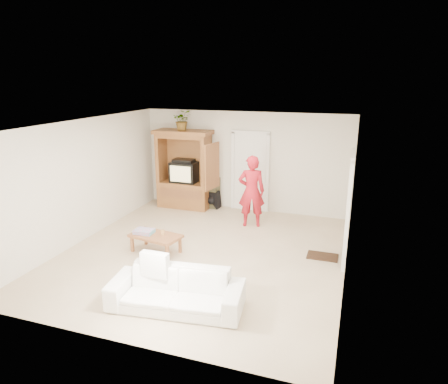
% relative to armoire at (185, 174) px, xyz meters
% --- Properties ---
extents(floor, '(6.00, 6.00, 0.00)m').
position_rel_armoire_xyz_m(floor, '(1.58, -2.66, -0.91)').
color(floor, tan).
rests_on(floor, ground).
extents(ceiling, '(6.00, 6.00, 0.00)m').
position_rel_armoire_xyz_m(ceiling, '(1.58, -2.66, 1.69)').
color(ceiling, white).
rests_on(ceiling, floor).
extents(wall_back, '(5.50, 0.00, 5.50)m').
position_rel_armoire_xyz_m(wall_back, '(1.58, 0.34, 0.39)').
color(wall_back, silver).
rests_on(wall_back, floor).
extents(wall_front, '(5.50, 0.00, 5.50)m').
position_rel_armoire_xyz_m(wall_front, '(1.58, -5.66, 0.39)').
color(wall_front, silver).
rests_on(wall_front, floor).
extents(wall_left, '(0.00, 6.00, 6.00)m').
position_rel_armoire_xyz_m(wall_left, '(-1.17, -2.66, 0.39)').
color(wall_left, silver).
rests_on(wall_left, floor).
extents(wall_right, '(0.00, 6.00, 6.00)m').
position_rel_armoire_xyz_m(wall_right, '(4.33, -2.66, 0.39)').
color(wall_right, silver).
rests_on(wall_right, floor).
extents(armoire, '(1.82, 1.14, 2.10)m').
position_rel_armoire_xyz_m(armoire, '(0.00, 0.00, 0.00)').
color(armoire, '#965E2E').
rests_on(armoire, floor).
extents(door_back, '(0.85, 0.05, 2.04)m').
position_rel_armoire_xyz_m(door_back, '(1.73, 0.31, 0.11)').
color(door_back, white).
rests_on(door_back, floor).
extents(doorway_right, '(0.05, 0.90, 2.04)m').
position_rel_armoire_xyz_m(doorway_right, '(4.30, -2.06, 0.11)').
color(doorway_right, black).
rests_on(doorway_right, floor).
extents(framed_picture, '(0.03, 0.60, 0.48)m').
position_rel_armoire_xyz_m(framed_picture, '(4.31, -0.76, 0.69)').
color(framed_picture, black).
rests_on(framed_picture, wall_right).
extents(doormat, '(0.60, 0.40, 0.02)m').
position_rel_armoire_xyz_m(doormat, '(3.88, -2.06, -0.90)').
color(doormat, '#382316').
rests_on(doormat, floor).
extents(plant, '(0.61, 0.58, 0.52)m').
position_rel_armoire_xyz_m(plant, '(-0.02, -0.03, 1.45)').
color(plant, '#4C7238').
rests_on(plant, armoire).
extents(man, '(0.72, 0.57, 1.72)m').
position_rel_armoire_xyz_m(man, '(2.08, -0.84, -0.05)').
color(man, '#AD1723').
rests_on(man, floor).
extents(sofa, '(2.14, 1.04, 0.60)m').
position_rel_armoire_xyz_m(sofa, '(1.91, -4.64, -0.61)').
color(sofa, white).
rests_on(sofa, floor).
extents(coffee_table, '(1.10, 0.73, 0.38)m').
position_rel_armoire_xyz_m(coffee_table, '(0.64, -2.92, -0.58)').
color(coffee_table, brown).
rests_on(coffee_table, floor).
extents(towel, '(0.39, 0.29, 0.08)m').
position_rel_armoire_xyz_m(towel, '(0.38, -2.92, -0.49)').
color(towel, '#FB538F').
rests_on(towel, coffee_table).
extents(candle, '(0.08, 0.08, 0.10)m').
position_rel_armoire_xyz_m(candle, '(0.78, -2.88, -0.48)').
color(candle, tan).
rests_on(candle, coffee_table).
extents(backpack_black, '(0.42, 0.31, 0.47)m').
position_rel_armoire_xyz_m(backpack_black, '(0.75, 0.13, -0.67)').
color(backpack_black, black).
rests_on(backpack_black, floor).
extents(backpack_olive, '(0.46, 0.35, 0.82)m').
position_rel_armoire_xyz_m(backpack_olive, '(0.67, 0.19, -0.50)').
color(backpack_olive, '#47442B').
rests_on(backpack_olive, floor).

